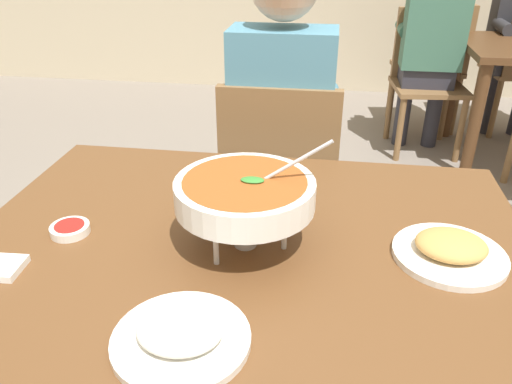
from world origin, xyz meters
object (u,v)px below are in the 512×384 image
at_px(chair_bg_left, 427,72).
at_px(patron_bg_left, 432,38).
at_px(curry_bowl, 243,194).
at_px(dining_table_main, 247,278).
at_px(appetizer_plate, 450,250).
at_px(chair_bg_right, 441,58).
at_px(rice_plate, 181,334).
at_px(sauce_dish, 70,229).
at_px(chair_diner_main, 280,180).
at_px(diner_main, 282,118).

distance_m(chair_bg_left, patron_bg_left, 0.25).
bearing_deg(curry_bowl, dining_table_main, 70.77).
relative_size(appetizer_plate, chair_bg_right, 0.27).
height_order(rice_plate, sauce_dish, rice_plate).
distance_m(curry_bowl, chair_bg_left, 2.65).
relative_size(dining_table_main, curry_bowl, 3.86).
bearing_deg(appetizer_plate, chair_diner_main, 120.07).
bearing_deg(chair_diner_main, sauce_dish, -117.46).
height_order(diner_main, curry_bowl, diner_main).
distance_m(sauce_dish, chair_bg_right, 3.23).
bearing_deg(sauce_dish, chair_bg_left, 64.55).
bearing_deg(appetizer_plate, chair_bg_left, 82.11).
xyz_separation_m(diner_main, sauce_dish, (-0.41, -0.82, 0.00)).
height_order(chair_bg_left, chair_bg_right, same).
distance_m(diner_main, patron_bg_left, 1.78).
height_order(dining_table_main, rice_plate, rice_plate).
relative_size(appetizer_plate, sauce_dish, 2.67).
relative_size(diner_main, appetizer_plate, 5.46).
bearing_deg(dining_table_main, chair_bg_right, 71.98).
relative_size(curry_bowl, appetizer_plate, 1.39).
bearing_deg(chair_diner_main, dining_table_main, -90.00).
height_order(curry_bowl, chair_bg_right, curry_bowl).
bearing_deg(diner_main, sauce_dish, -116.52).
bearing_deg(chair_diner_main, diner_main, 90.00).
distance_m(chair_bg_left, chair_bg_right, 0.44).
height_order(rice_plate, patron_bg_left, patron_bg_left).
bearing_deg(sauce_dish, dining_table_main, 3.04).
height_order(curry_bowl, sauce_dish, curry_bowl).
bearing_deg(sauce_dish, chair_diner_main, 62.54).
bearing_deg(chair_diner_main, curry_bowl, -90.26).
height_order(dining_table_main, chair_diner_main, chair_diner_main).
bearing_deg(sauce_dish, diner_main, 63.48).
xyz_separation_m(appetizer_plate, chair_bg_left, (0.34, 2.49, -0.25)).
height_order(appetizer_plate, chair_bg_right, chair_bg_right).
xyz_separation_m(diner_main, rice_plate, (-0.06, -1.12, 0.01)).
relative_size(dining_table_main, appetizer_plate, 5.34).
distance_m(dining_table_main, chair_bg_right, 3.05).
bearing_deg(rice_plate, chair_bg_right, 72.72).
distance_m(curry_bowl, appetizer_plate, 0.46).
relative_size(dining_table_main, rice_plate, 5.34).
height_order(diner_main, chair_bg_left, diner_main).
xyz_separation_m(curry_bowl, appetizer_plate, (0.44, 0.02, -0.11)).
xyz_separation_m(rice_plate, chair_bg_right, (1.00, 3.22, -0.25)).
bearing_deg(appetizer_plate, patron_bg_left, 82.20).
height_order(dining_table_main, appetizer_plate, appetizer_plate).
distance_m(dining_table_main, sauce_dish, 0.43).
xyz_separation_m(curry_bowl, patron_bg_left, (0.77, 2.41, -0.12)).
bearing_deg(chair_diner_main, rice_plate, -93.09).
bearing_deg(dining_table_main, curry_bowl, -109.23).
xyz_separation_m(rice_plate, patron_bg_left, (0.83, 2.73, -0.01)).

